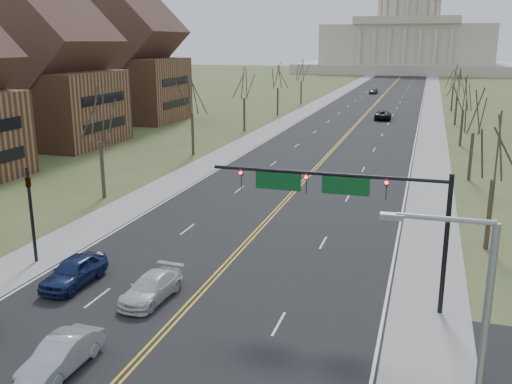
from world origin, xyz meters
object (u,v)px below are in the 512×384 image
Objects in this scene: car_sb_inner_second at (151,288)px; car_far_sb at (374,91)px; signal_mast at (344,195)px; car_sb_outer_second at (74,271)px; street_light at (471,360)px; car_sb_inner_lead at (61,355)px; car_far_nb at (383,115)px; signal_left at (30,204)px.

car_far_sb is at bearing 94.16° from car_sb_inner_second.
car_far_sb is at bearing 94.71° from signal_mast.
signal_mast reaches higher than car_sb_outer_second.
street_light is 16.38m from car_sb_inner_lead.
street_light is 1.99× the size of car_sb_inner_second.
car_sb_inner_second is 76.89m from car_far_nb.
car_sb_outer_second is (-4.55, 7.68, 0.09)m from car_sb_inner_lead.
car_far_nb reaches higher than car_sb_inner_lead.
signal_left is at bearing 150.88° from street_light.
street_light is 18.89m from car_sb_inner_second.
car_sb_inner_second is at bearing 87.88° from car_sb_inner_lead.
car_sb_outer_second is (-5.01, 0.48, 0.13)m from car_sb_inner_second.
car_sb_inner_lead is 0.96× the size of car_far_sb.
car_sb_inner_second is at bearing 144.31° from street_light.
signal_left reaches higher than car_sb_outer_second.
signal_mast is at bearing -0.00° from signal_left.
signal_left is 75.46m from car_far_nb.
signal_mast is 2.74× the size of car_far_sb.
signal_mast reaches higher than signal_left.
car_sb_inner_lead is at bearing -58.13° from car_sb_outer_second.
car_far_nb is at bearing 95.92° from street_light.
car_sb_outer_second is 126.78m from car_far_sb.
car_sb_inner_second is 127.18m from car_far_sb.
signal_left is 1.32× the size of car_sb_inner_second.
signal_mast is at bearing -80.26° from car_far_sb.
car_sb_inner_lead is at bearing -48.38° from signal_left.
car_far_nb reaches higher than car_sb_outer_second.
street_light is at bearing -78.54° from car_far_sb.
signal_left reaches higher than car_far_nb.
street_light reaches higher than signal_mast.
signal_mast is 2.66× the size of car_sb_inner_second.
car_sb_inner_lead is (-15.35, 3.50, -4.51)m from street_light.
signal_mast is 1.34× the size of street_light.
car_far_sb is (-0.65, 127.18, 0.09)m from car_sb_inner_second.
car_far_sb is at bearing 86.00° from signal_left.
signal_left is at bearing 167.17° from car_sb_inner_second.
signal_left is at bearing 180.00° from signal_mast.
car_far_sb is at bearing 91.62° from car_sb_inner_lead.
street_light reaches higher than car_sb_outer_second.
street_light is (5.29, -13.50, -0.54)m from signal_mast.
signal_left is at bearing 133.16° from car_sb_inner_lead.
car_sb_inner_second is 5.03m from car_sb_outer_second.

